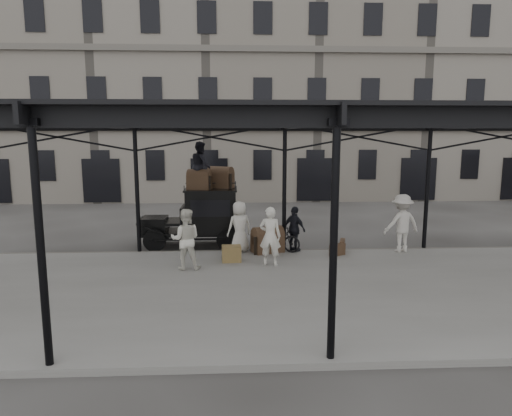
{
  "coord_description": "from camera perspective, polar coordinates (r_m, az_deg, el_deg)",
  "views": [
    {
      "loc": [
        -1.73,
        -13.45,
        4.17
      ],
      "look_at": [
        -0.99,
        1.6,
        1.7
      ],
      "focal_mm": 32.0,
      "sensor_mm": 36.0,
      "label": 1
    }
  ],
  "objects": [
    {
      "name": "porter_midleft",
      "position": [
        13.74,
        -8.8,
        -3.87
      ],
      "size": [
        0.89,
        0.7,
        1.83
      ],
      "primitive_type": "imported",
      "rotation": [
        0.0,
        0.0,
        3.15
      ],
      "color": "silver",
      "rests_on": "platform"
    },
    {
      "name": "canopy",
      "position": [
        11.87,
        5.69,
        11.33
      ],
      "size": [
        22.5,
        9.0,
        4.74
      ],
      "color": "black",
      "rests_on": "ground"
    },
    {
      "name": "suitcase_flat",
      "position": [
        15.45,
        10.13,
        -5.15
      ],
      "size": [
        0.59,
        0.43,
        0.4
      ],
      "primitive_type": "cube",
      "rotation": [
        0.0,
        0.0,
        0.53
      ],
      "color": "#4B3123",
      "rests_on": "platform"
    },
    {
      "name": "bicycle",
      "position": [
        15.73,
        2.45,
        -3.79
      ],
      "size": [
        1.84,
        1.2,
        0.91
      ],
      "primitive_type": "imported",
      "rotation": [
        0.0,
        0.0,
        1.2
      ],
      "color": "black",
      "rests_on": "platform"
    },
    {
      "name": "porter_left",
      "position": [
        13.97,
        1.78,
        -3.54
      ],
      "size": [
        0.75,
        0.58,
        1.83
      ],
      "primitive_type": "imported",
      "rotation": [
        0.0,
        0.0,
        2.91
      ],
      "color": "silver",
      "rests_on": "platform"
    },
    {
      "name": "porter_centre",
      "position": [
        15.57,
        -2.07,
        -2.35
      ],
      "size": [
        1.0,
        0.84,
        1.75
      ],
      "primitive_type": "imported",
      "rotation": [
        0.0,
        0.0,
        3.54
      ],
      "color": "beige",
      "rests_on": "platform"
    },
    {
      "name": "porter_roof",
      "position": [
        16.65,
        -6.92,
        5.33
      ],
      "size": [
        0.84,
        0.97,
        1.71
      ],
      "primitive_type": "imported",
      "rotation": [
        0.0,
        0.0,
        1.83
      ],
      "color": "black",
      "rests_on": "taxi"
    },
    {
      "name": "porter_official",
      "position": [
        15.71,
        4.86,
        -2.63
      ],
      "size": [
        0.88,
        0.94,
        1.56
      ],
      "primitive_type": "imported",
      "rotation": [
        0.0,
        0.0,
        2.27
      ],
      "color": "black",
      "rests_on": "platform"
    },
    {
      "name": "steamer_trunk_roof_far",
      "position": [
        16.96,
        -4.45,
        3.65
      ],
      "size": [
        1.04,
        0.88,
        0.66
      ],
      "primitive_type": null,
      "rotation": [
        0.0,
        0.0,
        -0.45
      ],
      "color": "#4B3123",
      "rests_on": "taxi"
    },
    {
      "name": "steamer_trunk_roof_near",
      "position": [
        16.55,
        -7.09,
        3.38
      ],
      "size": [
        0.92,
        0.7,
        0.6
      ],
      "primitive_type": null,
      "rotation": [
        0.0,
        0.0,
        -0.26
      ],
      "color": "#4B3123",
      "rests_on": "taxi"
    },
    {
      "name": "platform",
      "position": [
        12.28,
        5.54,
        -10.21
      ],
      "size": [
        28.0,
        8.0,
        0.15
      ],
      "primitive_type": "cube",
      "color": "slate",
      "rests_on": "ground"
    },
    {
      "name": "ground",
      "position": [
        14.19,
        4.37,
        -7.81
      ],
      "size": [
        120.0,
        120.0,
        0.0
      ],
      "primitive_type": "plane",
      "color": "#383533",
      "rests_on": "ground"
    },
    {
      "name": "wicker_hamper",
      "position": [
        14.55,
        -3.08,
        -5.72
      ],
      "size": [
        0.63,
        0.49,
        0.5
      ],
      "primitive_type": "cube",
      "rotation": [
        0.0,
        0.0,
        0.06
      ],
      "color": "olive",
      "rests_on": "platform"
    },
    {
      "name": "building_frontage",
      "position": [
        31.63,
        0.36,
        14.44
      ],
      "size": [
        64.0,
        8.0,
        14.0
      ],
      "primitive_type": "cube",
      "color": "slate",
      "rests_on": "ground"
    },
    {
      "name": "suitcase_upright",
      "position": [
        15.83,
        10.73,
        -4.73
      ],
      "size": [
        0.32,
        0.62,
        0.45
      ],
      "primitive_type": "cube",
      "rotation": [
        0.0,
        0.0,
        -0.3
      ],
      "color": "#4B3123",
      "rests_on": "platform"
    },
    {
      "name": "porter_right",
      "position": [
        16.35,
        17.75,
        -1.82
      ],
      "size": [
        1.41,
        1.0,
        1.98
      ],
      "primitive_type": "imported",
      "rotation": [
        0.0,
        0.0,
        3.36
      ],
      "color": "beige",
      "rests_on": "platform"
    },
    {
      "name": "taxi",
      "position": [
        16.97,
        -6.67,
        -0.83
      ],
      "size": [
        3.65,
        1.55,
        2.18
      ],
      "color": "black",
      "rests_on": "ground"
    },
    {
      "name": "steamer_trunk_platform",
      "position": [
        15.63,
        1.47,
        -4.19
      ],
      "size": [
        1.17,
        0.96,
        0.74
      ],
      "primitive_type": null,
      "rotation": [
        0.0,
        0.0,
        0.38
      ],
      "color": "#4B3123",
      "rests_on": "platform"
    }
  ]
}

